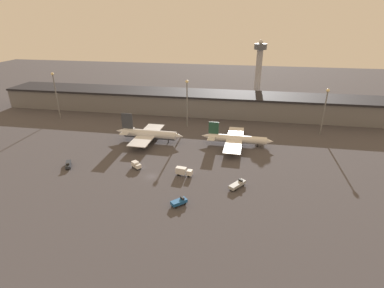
% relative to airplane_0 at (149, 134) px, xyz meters
% --- Properties ---
extents(ground, '(600.00, 600.00, 0.00)m').
position_rel_airplane_0_xyz_m(ground, '(12.09, -35.74, -3.85)').
color(ground, '#423F44').
extents(terminal_building, '(254.83, 25.10, 13.65)m').
position_rel_airplane_0_xyz_m(terminal_building, '(12.09, 53.50, 3.02)').
color(terminal_building, slate).
rests_on(terminal_building, ground).
extents(airplane_0, '(37.03, 32.19, 14.47)m').
position_rel_airplane_0_xyz_m(airplane_0, '(0.00, 0.00, 0.00)').
color(airplane_0, silver).
rests_on(airplane_0, ground).
extents(airplane_1, '(36.30, 35.33, 11.56)m').
position_rel_airplane_0_xyz_m(airplane_1, '(45.03, 2.69, -0.60)').
color(airplane_1, white).
rests_on(airplane_1, ground).
extents(service_vehicle_0, '(6.59, 7.90, 2.75)m').
position_rel_airplane_0_xyz_m(service_vehicle_0, '(47.19, -38.15, -2.54)').
color(service_vehicle_0, '#9EA3A8').
rests_on(service_vehicle_0, ground).
extents(service_vehicle_1, '(5.76, 5.75, 2.76)m').
position_rel_airplane_0_xyz_m(service_vehicle_1, '(27.64, -53.30, -2.55)').
color(service_vehicle_1, '#195199').
rests_on(service_vehicle_1, ground).
extents(service_vehicle_2, '(5.14, 7.21, 2.53)m').
position_rel_airplane_0_xyz_m(service_vehicle_2, '(-25.90, -33.88, -2.66)').
color(service_vehicle_2, '#282D38').
rests_on(service_vehicle_2, ground).
extents(service_vehicle_3, '(7.03, 3.11, 3.49)m').
position_rel_airplane_0_xyz_m(service_vehicle_3, '(24.98, -32.55, -1.91)').
color(service_vehicle_3, white).
rests_on(service_vehicle_3, ground).
extents(service_vehicle_4, '(5.02, 4.64, 2.90)m').
position_rel_airplane_0_xyz_m(service_vehicle_4, '(3.66, -29.92, -2.22)').
color(service_vehicle_4, white).
rests_on(service_vehicle_4, ground).
extents(lamp_post_0, '(1.80, 1.80, 29.04)m').
position_rel_airplane_0_xyz_m(lamp_post_0, '(-67.09, 25.97, 14.26)').
color(lamp_post_0, slate).
rests_on(lamp_post_0, ground).
extents(lamp_post_1, '(1.80, 1.80, 27.39)m').
position_rel_airplane_0_xyz_m(lamp_post_1, '(15.33, 25.97, 13.36)').
color(lamp_post_1, slate).
rests_on(lamp_post_1, ground).
extents(lamp_post_2, '(1.80, 1.80, 25.41)m').
position_rel_airplane_0_xyz_m(lamp_post_2, '(90.42, 25.97, 12.28)').
color(lamp_post_2, slate).
rests_on(lamp_post_2, ground).
extents(control_tower, '(9.00, 9.00, 44.50)m').
position_rel_airplane_0_xyz_m(control_tower, '(56.72, 92.20, 21.94)').
color(control_tower, '#99999E').
rests_on(control_tower, ground).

